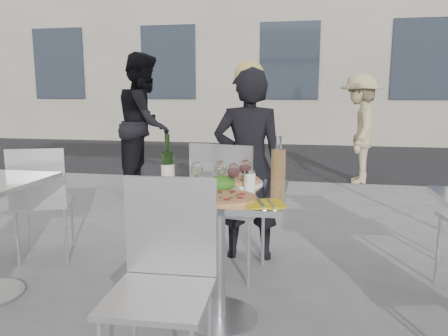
% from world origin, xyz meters
% --- Properties ---
extents(ground, '(80.00, 80.00, 0.00)m').
position_xyz_m(ground, '(0.00, 0.00, 0.00)').
color(ground, slate).
extents(street_asphalt, '(24.00, 5.00, 0.00)m').
position_xyz_m(street_asphalt, '(0.00, 6.50, 0.00)').
color(street_asphalt, black).
rests_on(street_asphalt, ground).
extents(main_table, '(0.72, 0.72, 0.75)m').
position_xyz_m(main_table, '(0.00, 0.00, 0.54)').
color(main_table, '#B7BABF').
rests_on(main_table, ground).
extents(chair_far, '(0.49, 0.51, 0.95)m').
position_xyz_m(chair_far, '(-0.06, 0.58, 0.56)').
color(chair_far, silver).
rests_on(chair_far, ground).
extents(chair_near, '(0.43, 0.44, 0.91)m').
position_xyz_m(chair_near, '(-0.12, -0.58, 0.54)').
color(chair_near, silver).
rests_on(chair_near, ground).
extents(side_chair_lfar, '(0.52, 0.53, 0.88)m').
position_xyz_m(side_chair_lfar, '(-1.49, 0.62, 0.52)').
color(side_chair_lfar, silver).
rests_on(side_chair_lfar, ground).
extents(woman_diner, '(0.56, 0.40, 1.46)m').
position_xyz_m(woman_diner, '(0.03, 0.99, 0.73)').
color(woman_diner, black).
rests_on(woman_diner, ground).
extents(pedestrian_a, '(0.78, 0.94, 1.76)m').
position_xyz_m(pedestrian_a, '(-1.56, 2.98, 0.88)').
color(pedestrian_a, black).
rests_on(pedestrian_a, ground).
extents(pedestrian_b, '(0.65, 1.03, 1.53)m').
position_xyz_m(pedestrian_b, '(1.18, 4.09, 0.76)').
color(pedestrian_b, tan).
rests_on(pedestrian_b, ground).
extents(pizza_near, '(0.30, 0.30, 0.02)m').
position_xyz_m(pizza_near, '(0.07, -0.18, 0.76)').
color(pizza_near, '#B98948').
rests_on(pizza_near, main_table).
extents(pizza_far, '(0.31, 0.31, 0.03)m').
position_xyz_m(pizza_far, '(0.06, 0.22, 0.77)').
color(pizza_far, white).
rests_on(pizza_far, main_table).
extents(salad_plate, '(0.22, 0.22, 0.09)m').
position_xyz_m(salad_plate, '(0.01, -0.01, 0.79)').
color(salad_plate, white).
rests_on(salad_plate, main_table).
extents(wine_bottle, '(0.07, 0.08, 0.29)m').
position_xyz_m(wine_bottle, '(-0.31, 0.07, 0.86)').
color(wine_bottle, '#25491B').
rests_on(wine_bottle, main_table).
extents(carafe, '(0.08, 0.08, 0.29)m').
position_xyz_m(carafe, '(0.31, 0.12, 0.87)').
color(carafe, tan).
rests_on(carafe, main_table).
extents(sugar_shaker, '(0.06, 0.06, 0.11)m').
position_xyz_m(sugar_shaker, '(0.16, 0.07, 0.80)').
color(sugar_shaker, white).
rests_on(sugar_shaker, main_table).
extents(wineglass_white_a, '(0.07, 0.07, 0.16)m').
position_xyz_m(wineglass_white_a, '(-0.12, -0.01, 0.86)').
color(wineglass_white_a, white).
rests_on(wineglass_white_a, main_table).
extents(wineglass_white_b, '(0.07, 0.07, 0.16)m').
position_xyz_m(wineglass_white_b, '(-0.00, 0.06, 0.86)').
color(wineglass_white_b, white).
rests_on(wineglass_white_b, main_table).
extents(wineglass_red_a, '(0.07, 0.07, 0.16)m').
position_xyz_m(wineglass_red_a, '(0.08, -0.01, 0.86)').
color(wineglass_red_a, white).
rests_on(wineglass_red_a, main_table).
extents(wineglass_red_b, '(0.07, 0.07, 0.16)m').
position_xyz_m(wineglass_red_b, '(0.13, 0.11, 0.86)').
color(wineglass_red_b, white).
rests_on(wineglass_red_b, main_table).
extents(napkin_left, '(0.24, 0.24, 0.01)m').
position_xyz_m(napkin_left, '(-0.27, -0.27, 0.75)').
color(napkin_left, gold).
rests_on(napkin_left, main_table).
extents(napkin_right, '(0.23, 0.23, 0.01)m').
position_xyz_m(napkin_right, '(0.27, -0.23, 0.75)').
color(napkin_right, gold).
rests_on(napkin_right, main_table).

